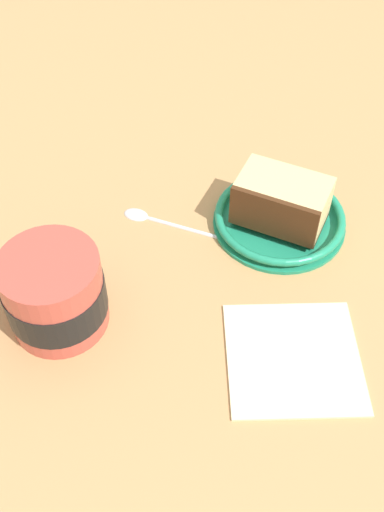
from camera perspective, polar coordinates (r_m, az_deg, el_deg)
name	(u,v)px	position (r cm, az deg, el deg)	size (l,w,h in cm)	color
ground_plane	(190,226)	(73.51, -0.21, 2.79)	(133.14, 133.14, 2.97)	tan
small_plate	(279,219)	(71.74, 8.17, 3.46)	(15.42, 15.42, 1.87)	#1E8C66
cake_slice	(281,202)	(69.49, 8.35, 5.02)	(11.92, 11.07, 5.85)	#472814
tea_mug	(54,293)	(61.05, -12.79, -3.35)	(11.69, 9.99, 8.90)	#BF4C3F
teaspoon	(150,217)	(72.22, -3.91, 3.67)	(10.76, 7.25, 0.80)	silver
folded_napkin	(293,357)	(60.99, 9.46, -9.28)	(12.96, 12.87, 0.60)	beige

